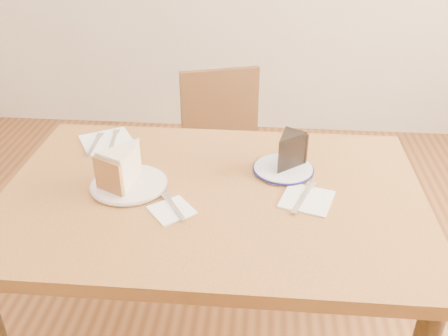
{
  "coord_description": "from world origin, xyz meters",
  "views": [
    {
      "loc": [
        0.14,
        -1.18,
        1.53
      ],
      "look_at": [
        0.03,
        0.05,
        0.8
      ],
      "focal_mm": 40.0,
      "sensor_mm": 36.0,
      "label": 1
    }
  ],
  "objects_px": {
    "chocolate_cake": "(287,153)",
    "plate_navy": "(283,169)",
    "table": "(213,219)",
    "plate_cream": "(129,184)",
    "carrot_cake": "(126,166)",
    "chair_far": "(226,159)"
  },
  "relations": [
    {
      "from": "chair_far",
      "to": "plate_cream",
      "type": "xyz_separation_m",
      "value": [
        -0.22,
        -0.7,
        0.3
      ]
    },
    {
      "from": "chair_far",
      "to": "chocolate_cake",
      "type": "xyz_separation_m",
      "value": [
        0.23,
        -0.57,
        0.35
      ]
    },
    {
      "from": "plate_cream",
      "to": "chair_far",
      "type": "bearing_deg",
      "value": 72.3
    },
    {
      "from": "chair_far",
      "to": "plate_navy",
      "type": "xyz_separation_m",
      "value": [
        0.22,
        -0.58,
        0.3
      ]
    },
    {
      "from": "carrot_cake",
      "to": "chair_far",
      "type": "bearing_deg",
      "value": 98.63
    },
    {
      "from": "table",
      "to": "plate_cream",
      "type": "bearing_deg",
      "value": 178.57
    },
    {
      "from": "plate_navy",
      "to": "carrot_cake",
      "type": "height_order",
      "value": "carrot_cake"
    },
    {
      "from": "chair_far",
      "to": "chocolate_cake",
      "type": "height_order",
      "value": "chocolate_cake"
    },
    {
      "from": "chair_far",
      "to": "plate_navy",
      "type": "distance_m",
      "value": 0.69
    },
    {
      "from": "carrot_cake",
      "to": "table",
      "type": "bearing_deg",
      "value": 23.11
    },
    {
      "from": "plate_navy",
      "to": "table",
      "type": "bearing_deg",
      "value": -146.88
    },
    {
      "from": "chair_far",
      "to": "plate_cream",
      "type": "relative_size",
      "value": 3.86
    },
    {
      "from": "plate_cream",
      "to": "chocolate_cake",
      "type": "xyz_separation_m",
      "value": [
        0.45,
        0.13,
        0.05
      ]
    },
    {
      "from": "chocolate_cake",
      "to": "table",
      "type": "bearing_deg",
      "value": 63.58
    },
    {
      "from": "chocolate_cake",
      "to": "plate_navy",
      "type": "bearing_deg",
      "value": 55.89
    },
    {
      "from": "table",
      "to": "carrot_cake",
      "type": "distance_m",
      "value": 0.3
    },
    {
      "from": "plate_cream",
      "to": "chocolate_cake",
      "type": "distance_m",
      "value": 0.47
    },
    {
      "from": "plate_navy",
      "to": "carrot_cake",
      "type": "relative_size",
      "value": 1.36
    },
    {
      "from": "plate_cream",
      "to": "plate_navy",
      "type": "bearing_deg",
      "value": 15.83
    },
    {
      "from": "table",
      "to": "plate_navy",
      "type": "relative_size",
      "value": 6.76
    },
    {
      "from": "table",
      "to": "chair_far",
      "type": "xyz_separation_m",
      "value": [
        -0.02,
        0.71,
        -0.19
      ]
    },
    {
      "from": "plate_cream",
      "to": "carrot_cake",
      "type": "height_order",
      "value": "carrot_cake"
    }
  ]
}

